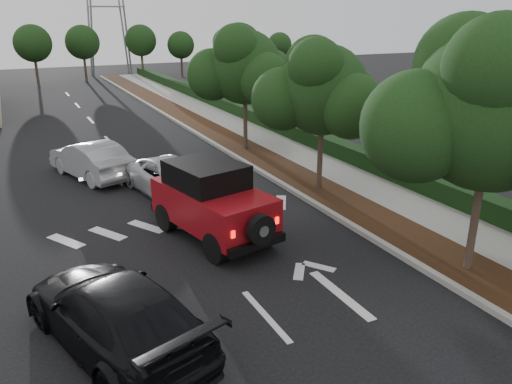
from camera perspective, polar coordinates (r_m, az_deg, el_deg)
ground at (r=11.34m, az=1.11°, el=-13.96°), size 120.00×120.00×0.00m
curb at (r=23.11m, az=-2.40°, el=4.08°), size 0.20×70.00×0.15m
planting_strip at (r=23.52m, az=-0.16°, el=4.34°), size 1.80×70.00×0.12m
sidewalk at (r=24.38m, az=3.86°, el=4.85°), size 2.00×70.00×0.12m
hedge at (r=25.01m, az=6.68°, el=5.95°), size 0.80×70.00×0.80m
transmission_tower at (r=57.66m, az=-16.12°, el=12.68°), size 7.00×4.00×28.00m
street_tree_near at (r=14.17m, az=22.91°, el=-8.33°), size 3.80×3.80×5.92m
street_tree_mid at (r=18.97m, az=7.16°, el=0.19°), size 3.20×3.20×5.32m
street_tree_far at (r=24.40m, az=-1.20°, el=4.76°), size 3.40×3.40×5.62m
red_jeep at (r=14.70m, az=-5.39°, el=-0.89°), size 2.73×4.57×2.24m
silver_suv_ahead at (r=18.39m, az=-9.45°, el=1.58°), size 2.92×4.99×1.30m
black_suv_oncoming at (r=10.46m, az=-15.83°, el=-13.12°), size 3.48×5.51×1.49m
silver_sedan_oncoming at (r=21.24m, az=-18.36°, el=3.55°), size 2.93×4.77×1.48m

